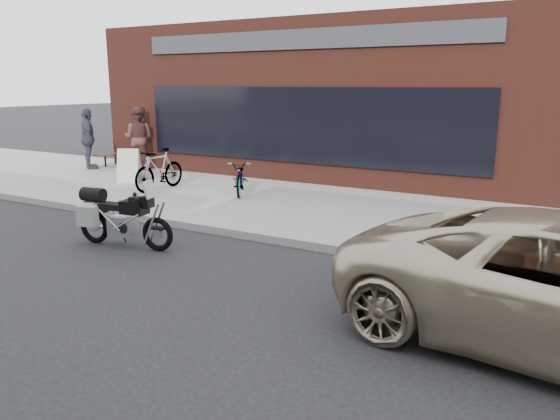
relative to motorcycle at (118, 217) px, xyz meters
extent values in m
plane|color=black|center=(2.12, -2.56, -0.52)|extent=(120.00, 120.00, 0.00)
cube|color=gray|center=(2.12, 4.44, -0.45)|extent=(44.00, 6.00, 0.15)
cube|color=#52231A|center=(0.12, 11.44, 1.73)|extent=(14.00, 10.00, 4.50)
cube|color=black|center=(0.12, 6.41, 1.18)|extent=(10.00, 0.08, 2.00)
cube|color=#2C2C32|center=(0.12, 6.41, 3.38)|extent=(10.00, 0.08, 0.50)
torus|color=black|center=(-0.53, -0.06, -0.23)|extent=(0.60, 0.18, 0.59)
torus|color=black|center=(0.78, 0.14, -0.23)|extent=(0.60, 0.18, 0.59)
cube|color=#B7B7BC|center=(0.08, 0.03, -0.15)|extent=(0.52, 0.33, 0.34)
cube|color=black|center=(0.34, 0.07, 0.20)|extent=(0.48, 0.34, 0.23)
cube|color=black|center=(-0.10, 0.01, 0.18)|extent=(0.52, 0.32, 0.11)
cube|color=black|center=(-0.40, -0.04, 0.11)|extent=(0.29, 0.23, 0.12)
cube|color=black|center=(0.60, 0.11, 0.32)|extent=(0.19, 0.23, 0.19)
cube|color=silver|center=(0.66, 0.12, 0.54)|extent=(0.16, 0.28, 0.30)
cylinder|color=black|center=(0.54, 0.10, 0.38)|extent=(0.12, 0.61, 0.03)
cube|color=#B7B7BC|center=(-0.51, -0.05, 0.24)|extent=(0.28, 0.30, 0.03)
cube|color=gray|center=(-0.44, -0.28, 0.02)|extent=(0.39, 0.21, 0.35)
cylinder|color=black|center=(-0.51, -0.05, 0.36)|extent=(0.45, 0.31, 0.25)
cylinder|color=#B7B7BC|center=(-0.29, 0.12, -0.21)|extent=(0.49, 0.14, 0.17)
imported|color=gray|center=(-0.38, 4.37, 0.04)|extent=(1.24, 1.62, 0.82)
imported|color=gray|center=(-2.43, 3.75, 0.14)|extent=(0.51, 1.73, 1.03)
cube|color=beige|center=(-3.82, 4.04, 0.09)|extent=(0.64, 0.52, 0.92)
cube|color=beige|center=(-3.93, 4.25, 0.09)|extent=(0.64, 0.52, 0.92)
cylinder|color=black|center=(-6.69, 5.88, -0.18)|extent=(0.06, 0.06, 0.38)
cylinder|color=#482E21|center=(-6.69, 5.88, 0.03)|extent=(0.74, 0.74, 0.04)
imported|color=#4E2C29|center=(-5.32, 6.04, 0.61)|extent=(1.16, 1.03, 1.96)
imported|color=#393B49|center=(-6.76, 5.32, 0.58)|extent=(1.18, 1.02, 1.90)
camera|label=1|loc=(7.02, -6.54, 2.25)|focal=35.00mm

